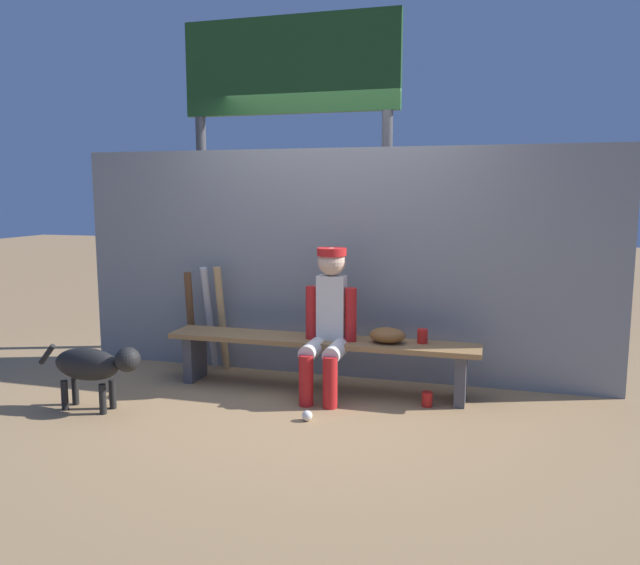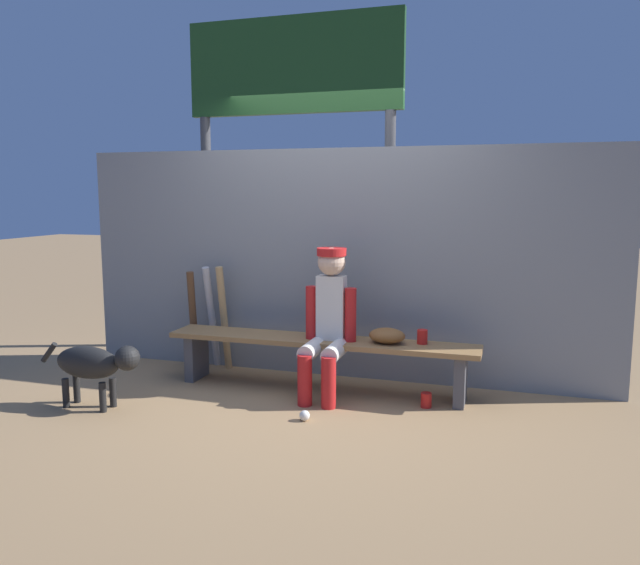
% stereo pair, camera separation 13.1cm
% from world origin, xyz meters
% --- Properties ---
extents(ground_plane, '(30.00, 30.00, 0.00)m').
position_xyz_m(ground_plane, '(0.00, 0.00, 0.00)').
color(ground_plane, '#9E7A51').
extents(chainlink_fence, '(4.65, 0.03, 1.94)m').
position_xyz_m(chainlink_fence, '(0.00, 0.44, 0.97)').
color(chainlink_fence, gray).
rests_on(chainlink_fence, ground_plane).
extents(dugout_bench, '(2.51, 0.36, 0.43)m').
position_xyz_m(dugout_bench, '(0.00, 0.00, 0.34)').
color(dugout_bench, olive).
rests_on(dugout_bench, ground_plane).
extents(player_seated, '(0.41, 0.55, 1.15)m').
position_xyz_m(player_seated, '(0.09, -0.11, 0.62)').
color(player_seated, silver).
rests_on(player_seated, ground_plane).
extents(baseball_glove, '(0.28, 0.20, 0.12)m').
position_xyz_m(baseball_glove, '(0.54, 0.00, 0.49)').
color(baseball_glove, brown).
rests_on(baseball_glove, dugout_bench).
extents(bat_wood_tan, '(0.10, 0.18, 0.94)m').
position_xyz_m(bat_wood_tan, '(-0.99, 0.31, 0.47)').
color(bat_wood_tan, tan).
rests_on(bat_wood_tan, ground_plane).
extents(bat_aluminum_silver, '(0.07, 0.25, 0.93)m').
position_xyz_m(bat_aluminum_silver, '(-1.13, 0.34, 0.47)').
color(bat_aluminum_silver, '#B7B7BC').
rests_on(bat_aluminum_silver, ground_plane).
extents(bat_wood_dark, '(0.07, 0.14, 0.89)m').
position_xyz_m(bat_wood_dark, '(-1.27, 0.26, 0.44)').
color(bat_wood_dark, brown).
rests_on(bat_wood_dark, ground_plane).
extents(baseball, '(0.07, 0.07, 0.07)m').
position_xyz_m(baseball, '(0.10, -0.68, 0.04)').
color(baseball, white).
rests_on(baseball, ground_plane).
extents(cup_on_ground, '(0.08, 0.08, 0.11)m').
position_xyz_m(cup_on_ground, '(0.87, -0.16, 0.06)').
color(cup_on_ground, red).
rests_on(cup_on_ground, ground_plane).
extents(cup_on_bench, '(0.08, 0.08, 0.11)m').
position_xyz_m(cup_on_bench, '(0.80, 0.06, 0.48)').
color(cup_on_bench, red).
rests_on(cup_on_bench, dugout_bench).
extents(scoreboard, '(2.38, 0.27, 3.45)m').
position_xyz_m(scoreboard, '(-0.55, 1.11, 2.43)').
color(scoreboard, '#3F3F42').
rests_on(scoreboard, ground_plane).
extents(dog, '(0.84, 0.20, 0.49)m').
position_xyz_m(dog, '(-1.45, -0.89, 0.34)').
color(dog, black).
rests_on(dog, ground_plane).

